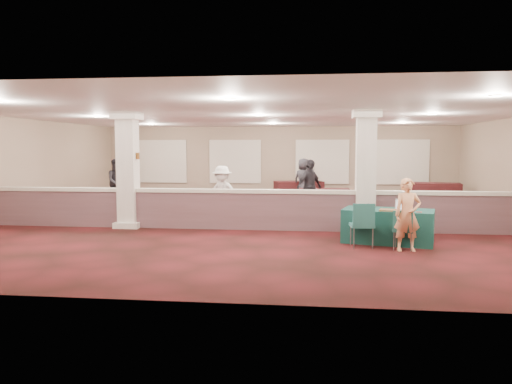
# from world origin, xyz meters

# --- Properties ---
(ground) EXTENTS (16.00, 16.00, 0.00)m
(ground) POSITION_xyz_m (0.00, 0.00, 0.00)
(ground) COLOR #461114
(ground) RESTS_ON ground
(wall_back) EXTENTS (16.00, 0.04, 3.20)m
(wall_back) POSITION_xyz_m (0.00, 8.00, 1.60)
(wall_back) COLOR gray
(wall_back) RESTS_ON ground
(wall_front) EXTENTS (16.00, 0.04, 3.20)m
(wall_front) POSITION_xyz_m (0.00, -8.00, 1.60)
(wall_front) COLOR gray
(wall_front) RESTS_ON ground
(wall_left) EXTENTS (0.04, 16.00, 3.20)m
(wall_left) POSITION_xyz_m (-8.00, 0.00, 1.60)
(wall_left) COLOR gray
(wall_left) RESTS_ON ground
(ceiling) EXTENTS (16.00, 16.00, 0.02)m
(ceiling) POSITION_xyz_m (0.00, 0.00, 3.20)
(ceiling) COLOR silver
(ceiling) RESTS_ON wall_back
(partition_wall) EXTENTS (15.60, 0.28, 1.10)m
(partition_wall) POSITION_xyz_m (0.00, -1.50, 0.57)
(partition_wall) COLOR brown
(partition_wall) RESTS_ON ground
(column_left) EXTENTS (0.72, 0.72, 3.20)m
(column_left) POSITION_xyz_m (-3.50, -1.50, 1.64)
(column_left) COLOR silver
(column_left) RESTS_ON ground
(column_right) EXTENTS (0.72, 0.72, 3.20)m
(column_right) POSITION_xyz_m (3.00, -1.50, 1.64)
(column_right) COLOR silver
(column_right) RESTS_ON ground
(sconce_left) EXTENTS (0.12, 0.12, 0.18)m
(sconce_left) POSITION_xyz_m (-3.78, -1.50, 2.00)
(sconce_left) COLOR brown
(sconce_left) RESTS_ON column_left
(sconce_right) EXTENTS (0.12, 0.12, 0.18)m
(sconce_right) POSITION_xyz_m (-3.22, -1.50, 2.00)
(sconce_right) COLOR brown
(sconce_right) RESTS_ON column_left
(near_table) EXTENTS (2.23, 1.49, 0.78)m
(near_table) POSITION_xyz_m (3.39, -3.00, 0.39)
(near_table) COLOR #103C34
(near_table) RESTS_ON ground
(conf_chair_main) EXTENTS (0.54, 0.54, 0.87)m
(conf_chair_main) POSITION_xyz_m (3.59, -3.85, 0.51)
(conf_chair_main) COLOR #226363
(conf_chair_main) RESTS_ON ground
(conf_chair_side) EXTENTS (0.55, 0.55, 1.00)m
(conf_chair_side) POSITION_xyz_m (2.74, -3.71, 0.59)
(conf_chair_side) COLOR #226363
(conf_chair_side) RESTS_ON ground
(woman) EXTENTS (0.62, 0.46, 1.58)m
(woman) POSITION_xyz_m (3.66, -3.95, 0.79)
(woman) COLOR tan
(woman) RESTS_ON ground
(far_table_front_left) EXTENTS (2.08, 1.34, 0.78)m
(far_table_front_left) POSITION_xyz_m (-6.50, 0.30, 0.39)
(far_table_front_left) COLOR black
(far_table_front_left) RESTS_ON ground
(far_table_front_center) EXTENTS (1.89, 0.96, 0.76)m
(far_table_front_center) POSITION_xyz_m (1.97, 3.00, 0.38)
(far_table_front_center) COLOR black
(far_table_front_center) RESTS_ON ground
(far_table_front_right) EXTENTS (1.88, 1.37, 0.69)m
(far_table_front_right) POSITION_xyz_m (6.50, 2.24, 0.34)
(far_table_front_right) COLOR black
(far_table_front_right) RESTS_ON ground
(far_table_back_left) EXTENTS (1.82, 1.33, 0.66)m
(far_table_back_left) POSITION_xyz_m (-2.64, 3.20, 0.33)
(far_table_back_left) COLOR black
(far_table_back_left) RESTS_ON ground
(far_table_back_center) EXTENTS (2.20, 1.55, 0.81)m
(far_table_back_center) POSITION_xyz_m (0.99, 6.48, 0.40)
(far_table_back_center) COLOR black
(far_table_back_center) RESTS_ON ground
(far_table_back_right) EXTENTS (2.14, 1.31, 0.81)m
(far_table_back_right) POSITION_xyz_m (6.50, 5.96, 0.41)
(far_table_back_right) COLOR black
(far_table_back_right) RESTS_ON ground
(attendee_a) EXTENTS (0.98, 0.90, 1.80)m
(attendee_a) POSITION_xyz_m (-6.08, 4.00, 0.90)
(attendee_a) COLOR black
(attendee_a) RESTS_ON ground
(attendee_b) EXTENTS (1.15, 0.69, 1.68)m
(attendee_b) POSITION_xyz_m (-1.12, 0.00, 0.84)
(attendee_b) COLOR beige
(attendee_b) RESTS_ON ground
(attendee_c) EXTENTS (1.11, 1.15, 1.85)m
(attendee_c) POSITION_xyz_m (1.50, 1.50, 0.92)
(attendee_c) COLOR black
(attendee_c) RESTS_ON ground
(attendee_d) EXTENTS (1.01, 0.81, 1.80)m
(attendee_d) POSITION_xyz_m (1.22, 5.75, 0.90)
(attendee_d) COLOR black
(attendee_d) RESTS_ON ground
(laptop_base) EXTENTS (0.40, 0.33, 0.02)m
(laptop_base) POSITION_xyz_m (3.69, -3.13, 0.79)
(laptop_base) COLOR silver
(laptop_base) RESTS_ON near_table
(laptop_screen) EXTENTS (0.35, 0.10, 0.24)m
(laptop_screen) POSITION_xyz_m (3.72, -3.01, 0.92)
(laptop_screen) COLOR silver
(laptop_screen) RESTS_ON near_table
(screen_glow) EXTENTS (0.31, 0.08, 0.20)m
(screen_glow) POSITION_xyz_m (3.72, -3.02, 0.91)
(screen_glow) COLOR silver
(screen_glow) RESTS_ON near_table
(knitting) EXTENTS (0.50, 0.42, 0.03)m
(knitting) POSITION_xyz_m (3.38, -3.27, 0.80)
(knitting) COLOR #B66C1D
(knitting) RESTS_ON near_table
(yarn_cream) EXTENTS (0.12, 0.12, 0.12)m
(yarn_cream) POSITION_xyz_m (2.79, -2.96, 0.84)
(yarn_cream) COLOR #F1E0C7
(yarn_cream) RESTS_ON near_table
(yarn_red) EXTENTS (0.11, 0.11, 0.11)m
(yarn_red) POSITION_xyz_m (2.67, -2.76, 0.84)
(yarn_red) COLOR maroon
(yarn_red) RESTS_ON near_table
(yarn_grey) EXTENTS (0.11, 0.11, 0.11)m
(yarn_grey) POSITION_xyz_m (2.95, -2.76, 0.84)
(yarn_grey) COLOR #454449
(yarn_grey) RESTS_ON near_table
(scissors) EXTENTS (0.13, 0.06, 0.01)m
(scissors) POSITION_xyz_m (3.99, -3.46, 0.79)
(scissors) COLOR red
(scissors) RESTS_ON near_table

